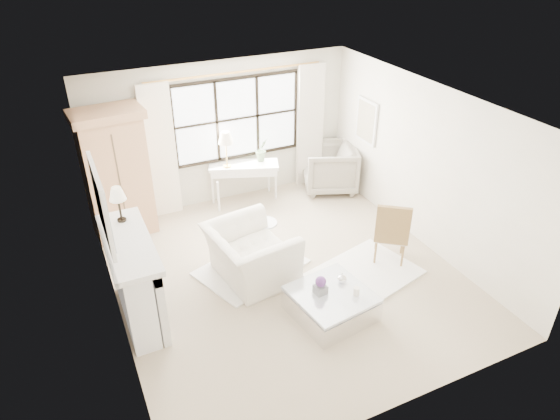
{
  "coord_description": "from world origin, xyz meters",
  "views": [
    {
      "loc": [
        -2.73,
        -5.6,
        4.81
      ],
      "look_at": [
        -0.01,
        0.2,
        1.05
      ],
      "focal_mm": 32.0,
      "sensor_mm": 36.0,
      "label": 1
    }
  ],
  "objects_px": {
    "console_table": "(244,183)",
    "coffee_table": "(331,304)",
    "armoire": "(116,174)",
    "club_armchair": "(251,254)"
  },
  "relations": [
    {
      "from": "console_table",
      "to": "coffee_table",
      "type": "bearing_deg",
      "value": -71.33
    },
    {
      "from": "console_table",
      "to": "coffee_table",
      "type": "height_order",
      "value": "console_table"
    },
    {
      "from": "console_table",
      "to": "coffee_table",
      "type": "distance_m",
      "value": 3.55
    },
    {
      "from": "armoire",
      "to": "coffee_table",
      "type": "xyz_separation_m",
      "value": [
        2.19,
        -3.4,
        -0.96
      ]
    },
    {
      "from": "console_table",
      "to": "coffee_table",
      "type": "xyz_separation_m",
      "value": [
        -0.12,
        -3.54,
        -0.22
      ]
    },
    {
      "from": "console_table",
      "to": "armoire",
      "type": "bearing_deg",
      "value": -156.05
    },
    {
      "from": "armoire",
      "to": "console_table",
      "type": "distance_m",
      "value": 2.43
    },
    {
      "from": "armoire",
      "to": "console_table",
      "type": "relative_size",
      "value": 1.63
    },
    {
      "from": "console_table",
      "to": "club_armchair",
      "type": "distance_m",
      "value": 2.4
    },
    {
      "from": "armoire",
      "to": "club_armchair",
      "type": "height_order",
      "value": "armoire"
    }
  ]
}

